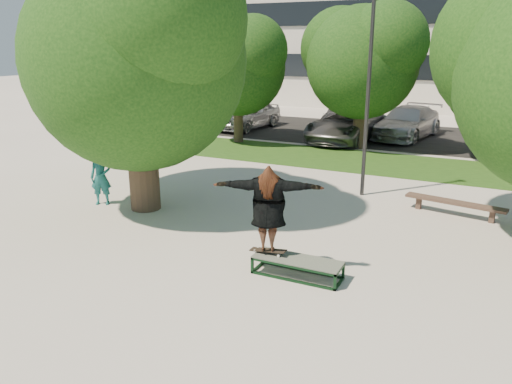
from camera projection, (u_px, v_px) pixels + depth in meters
The scene contains 16 objects.
ground at pixel (265, 246), 11.60m from camera, with size 120.00×120.00×0.00m, color #A7A09A.
grass_strip at pixel (391, 164), 19.37m from camera, with size 30.00×4.00×0.02m, color #194012.
asphalt_strip at pixel (397, 136), 25.39m from camera, with size 40.00×8.00×0.01m, color black.
tree_left at pixel (135, 47), 13.08m from camera, with size 6.96×5.95×7.12m.
bg_tree_left at pixel (237, 61), 22.83m from camera, with size 5.28×4.51×5.77m.
bg_tree_mid at pixel (361, 56), 21.32m from camera, with size 5.76×4.92×6.24m.
bg_tree_right at pixel (502, 72), 18.72m from camera, with size 5.04×4.31×5.43m.
lamppost at pixel (368, 92), 14.59m from camera, with size 0.25×0.15×6.11m.
grind_box at pixel (297, 267), 10.03m from camera, with size 1.80×0.60×0.38m.
skater_rig at pixel (268, 209), 9.98m from camera, with size 2.27×1.24×1.86m.
bystander at pixel (101, 177), 14.37m from camera, with size 0.60×0.39×1.63m, color #195F60.
bench at pixel (455, 204), 13.55m from camera, with size 2.67×0.84×0.41m.
car_silver_a at pixel (248, 114), 27.32m from camera, with size 1.90×4.73×1.61m, color #B4B4B9.
car_dark at pixel (346, 116), 26.81m from camera, with size 1.58×4.53×1.49m, color black.
car_grey at pixel (346, 125), 23.90m from camera, with size 2.55×5.53×1.54m, color slate.
car_silver_b at pixel (407, 122), 24.65m from camera, with size 2.15×5.30×1.54m, color #AFAFB4.
Camera 1 is at (4.52, -9.77, 4.52)m, focal length 35.00 mm.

